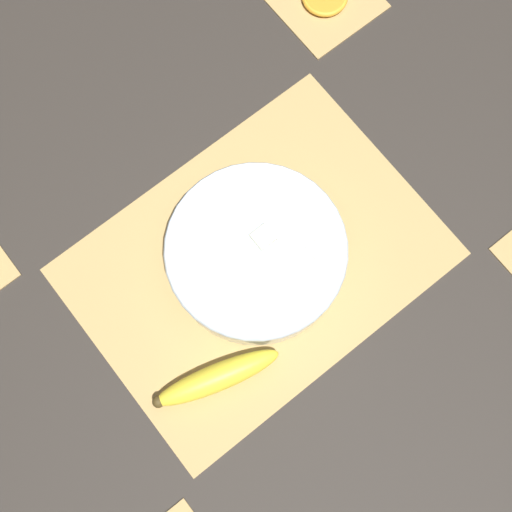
{
  "coord_description": "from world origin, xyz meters",
  "views": [
    {
      "loc": [
        0.15,
        0.19,
        1.0
      ],
      "look_at": [
        0.0,
        0.0,
        0.04
      ],
      "focal_mm": 50.0,
      "sensor_mm": 36.0,
      "label": 1
    }
  ],
  "objects": [
    {
      "name": "whole_banana",
      "position": [
        0.15,
        0.1,
        0.03
      ],
      "size": [
        0.18,
        0.09,
        0.04
      ],
      "color": "yellow",
      "rests_on": "bamboo_mat_center"
    },
    {
      "name": "ground_plane",
      "position": [
        0.0,
        0.0,
        0.0
      ],
      "size": [
        6.0,
        6.0,
        0.0
      ],
      "primitive_type": "plane",
      "color": "#2D2823"
    },
    {
      "name": "bamboo_mat_center",
      "position": [
        -0.0,
        0.0,
        0.0
      ],
      "size": [
        0.51,
        0.37,
        0.01
      ],
      "color": "tan",
      "rests_on": "ground_plane"
    },
    {
      "name": "fruit_salad_bowl",
      "position": [
        -0.0,
        -0.0,
        0.05
      ],
      "size": [
        0.25,
        0.25,
        0.08
      ],
      "color": "silver",
      "rests_on": "bamboo_mat_center"
    }
  ]
}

